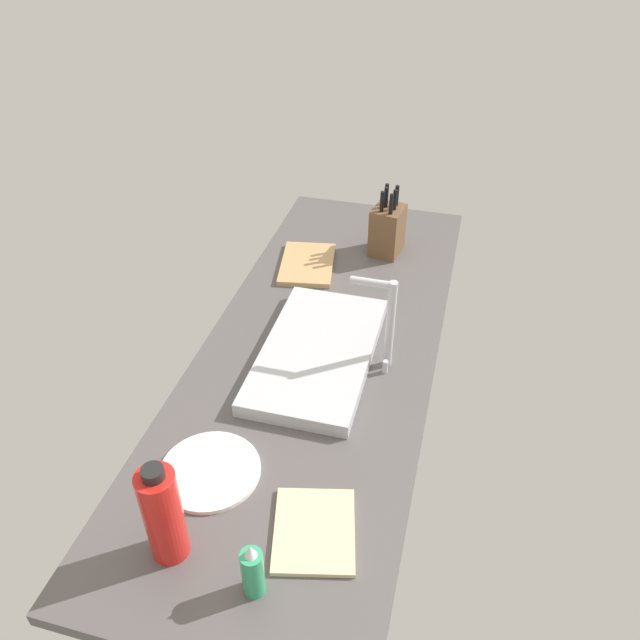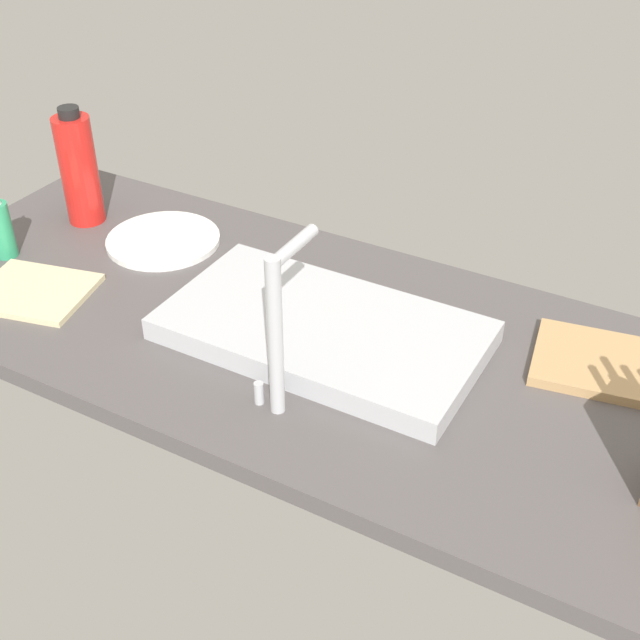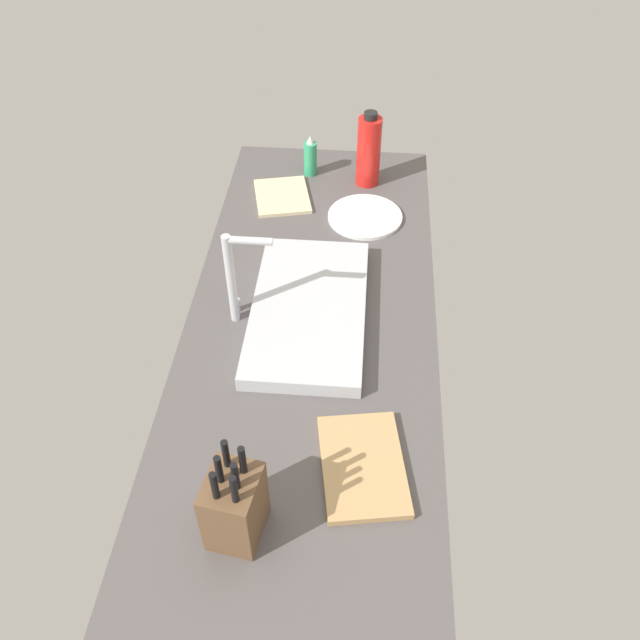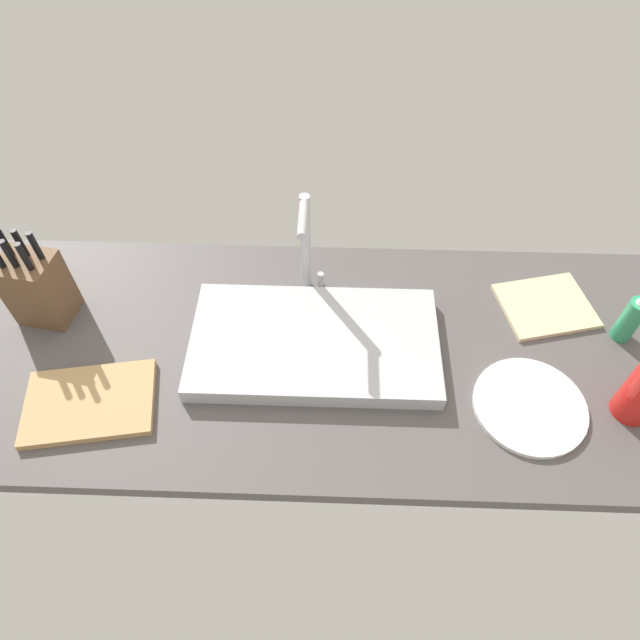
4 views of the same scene
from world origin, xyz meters
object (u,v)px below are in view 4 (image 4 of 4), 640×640
object	(u,v)px
sink_basin	(315,343)
knife_block	(37,287)
soap_bottle	(631,319)
dinner_plate	(530,406)
dish_towel	(545,306)
faucet	(306,241)
cutting_board	(90,403)

from	to	relation	value
sink_basin	knife_block	bearing A→B (deg)	172.38
knife_block	soap_bottle	world-z (taller)	knife_block
dinner_plate	dish_towel	xyz separation A→B (cm)	(9.25, 27.96, 0.00)
faucet	cutting_board	distance (cm)	58.67
sink_basin	dish_towel	distance (cm)	57.29
dish_towel	knife_block	bearing A→B (deg)	-177.32
faucet	soap_bottle	xyz separation A→B (cm)	(73.73, -12.46, -9.80)
cutting_board	soap_bottle	xyz separation A→B (cm)	(118.31, 22.48, 5.49)
faucet	dinner_plate	size ratio (longest dim) A/B	1.17
knife_block	sink_basin	bearing A→B (deg)	1.86
soap_bottle	sink_basin	bearing A→B (deg)	-175.11
faucet	soap_bottle	world-z (taller)	faucet
faucet	sink_basin	bearing A→B (deg)	-81.95
cutting_board	dish_towel	size ratio (longest dim) A/B	1.28
soap_bottle	dish_towel	xyz separation A→B (cm)	(-15.60, 8.06, -5.79)
sink_basin	knife_block	world-z (taller)	knife_block
faucet	dinner_plate	bearing A→B (deg)	-33.51
dish_towel	dinner_plate	bearing A→B (deg)	-108.30
knife_block	dinner_plate	world-z (taller)	knife_block
sink_basin	soap_bottle	bearing A→B (deg)	4.89
soap_bottle	dinner_plate	world-z (taller)	soap_bottle
sink_basin	soap_bottle	xyz separation A→B (cm)	(71.11, 6.08, 4.29)
sink_basin	dinner_plate	xyz separation A→B (cm)	(46.25, -13.83, -1.49)
dinner_plate	dish_towel	bearing A→B (deg)	71.70
knife_block	dish_towel	xyz separation A→B (cm)	(119.42, 5.59, -8.67)
soap_bottle	cutting_board	bearing A→B (deg)	-169.24
sink_basin	faucet	world-z (taller)	faucet
cutting_board	soap_bottle	size ratio (longest dim) A/B	1.84
knife_block	soap_bottle	bearing A→B (deg)	8.43
sink_basin	soap_bottle	size ratio (longest dim) A/B	3.83
cutting_board	dinner_plate	size ratio (longest dim) A/B	1.12
dish_towel	soap_bottle	bearing A→B (deg)	-27.31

